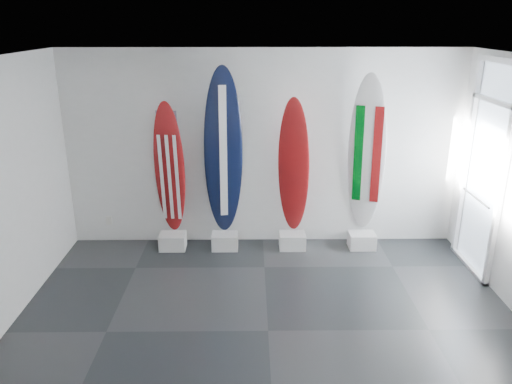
{
  "coord_description": "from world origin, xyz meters",
  "views": [
    {
      "loc": [
        -0.19,
        -4.84,
        3.38
      ],
      "look_at": [
        -0.12,
        1.4,
        1.2
      ],
      "focal_mm": 34.84,
      "sensor_mm": 36.0,
      "label": 1
    }
  ],
  "objects_px": {
    "surfboard_usa": "(170,169)",
    "surfboard_italy": "(367,155)",
    "surfboard_navy": "(223,153)",
    "surfboard_swiss": "(294,167)"
  },
  "relations": [
    {
      "from": "surfboard_swiss",
      "to": "surfboard_italy",
      "type": "height_order",
      "value": "surfboard_italy"
    },
    {
      "from": "surfboard_navy",
      "to": "surfboard_swiss",
      "type": "xyz_separation_m",
      "value": [
        1.05,
        0.0,
        -0.22
      ]
    },
    {
      "from": "surfboard_navy",
      "to": "surfboard_italy",
      "type": "bearing_deg",
      "value": -8.76
    },
    {
      "from": "surfboard_swiss",
      "to": "surfboard_usa",
      "type": "bearing_deg",
      "value": -162.54
    },
    {
      "from": "surfboard_usa",
      "to": "surfboard_swiss",
      "type": "bearing_deg",
      "value": 6.87
    },
    {
      "from": "surfboard_navy",
      "to": "surfboard_swiss",
      "type": "bearing_deg",
      "value": -8.76
    },
    {
      "from": "surfboard_usa",
      "to": "surfboard_italy",
      "type": "height_order",
      "value": "surfboard_italy"
    },
    {
      "from": "surfboard_usa",
      "to": "surfboard_navy",
      "type": "distance_m",
      "value": 0.85
    },
    {
      "from": "surfboard_navy",
      "to": "surfboard_swiss",
      "type": "distance_m",
      "value": 1.07
    },
    {
      "from": "surfboard_italy",
      "to": "surfboard_usa",
      "type": "bearing_deg",
      "value": -160.61
    }
  ]
}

